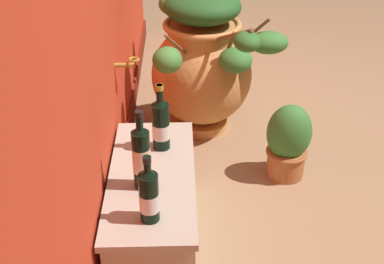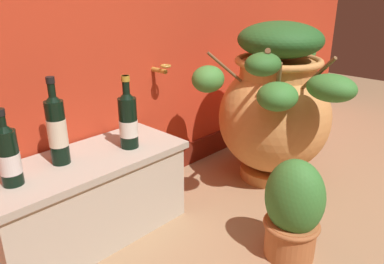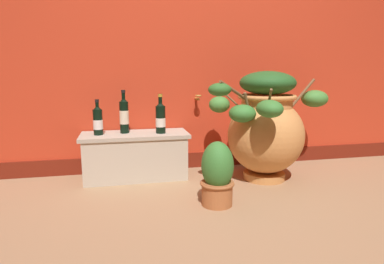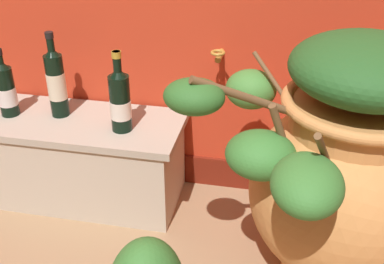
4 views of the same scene
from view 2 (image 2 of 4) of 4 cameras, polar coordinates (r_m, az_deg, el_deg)
name	(u,v)px [view 2 (image 2 of 4)]	position (r m, az deg, el deg)	size (l,w,h in m)	color
terracotta_urn	(275,104)	(2.10, 12.60, 4.26)	(1.19, 0.78, 0.88)	#D68E4C
stone_ledge	(88,196)	(1.69, -15.60, -9.32)	(0.87, 0.37, 0.38)	beige
wine_bottle_left	(128,119)	(1.64, -9.73, 2.01)	(0.08, 0.08, 0.32)	black
wine_bottle_middle	(57,128)	(1.55, -19.93, 0.63)	(0.07, 0.07, 0.35)	black
wine_bottle_right	(8,154)	(1.45, -26.25, -3.04)	(0.08, 0.08, 0.28)	black
potted_shrub	(293,210)	(1.57, 15.17, -11.46)	(0.23, 0.24, 0.43)	#B26638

